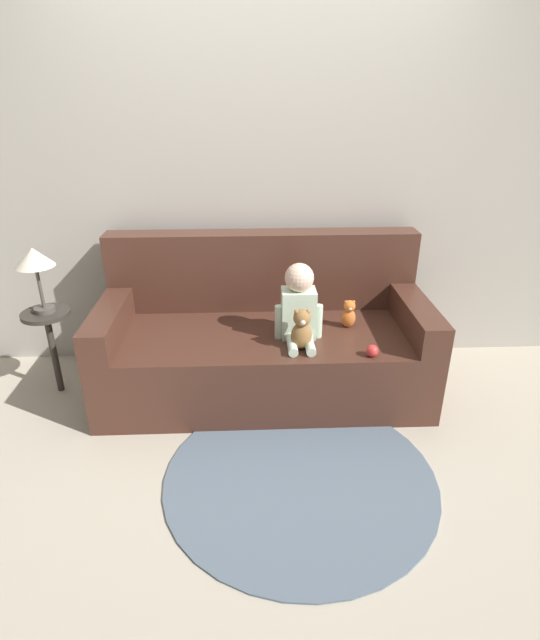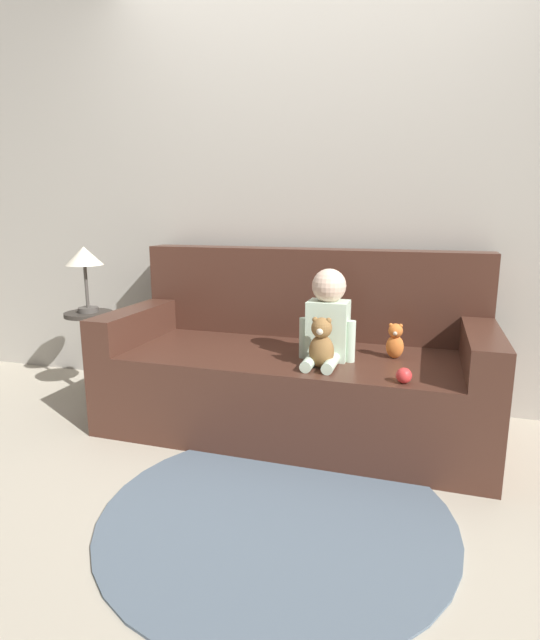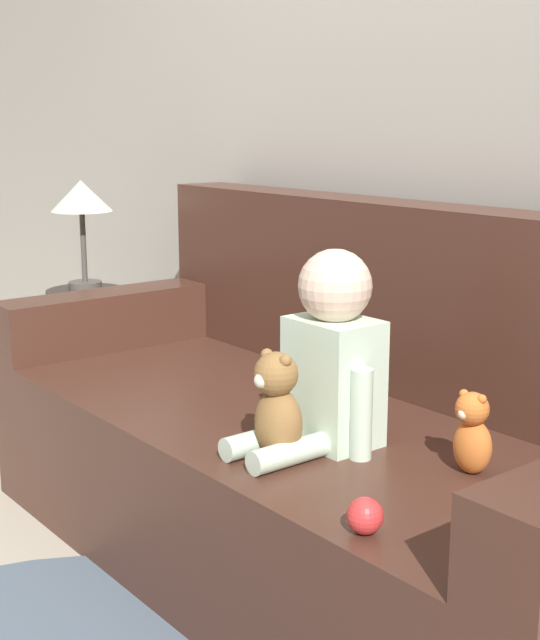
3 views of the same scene
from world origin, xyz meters
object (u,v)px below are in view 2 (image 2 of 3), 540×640
at_px(couch, 297,367).
at_px(person_baby, 328,320).
at_px(toy_ball, 404,376).
at_px(side_table, 86,283).
at_px(teddy_bear_brown, 322,343).
at_px(plush_toy_side, 395,341).

bearing_deg(couch, person_baby, -41.47).
xyz_separation_m(toy_ball, side_table, (-1.88, 0.41, 0.26)).
height_order(toy_ball, side_table, side_table).
relative_size(person_baby, teddy_bear_brown, 1.84).
distance_m(teddy_bear_brown, toy_ball, 0.40).
distance_m(person_baby, side_table, 1.51).
height_order(couch, person_baby, couch).
bearing_deg(couch, toy_ball, -36.57).
xyz_separation_m(person_baby, side_table, (-1.50, 0.16, 0.10)).
bearing_deg(side_table, plush_toy_side, -1.43).
distance_m(couch, side_table, 1.37).
height_order(teddy_bear_brown, plush_toy_side, teddy_bear_brown).
relative_size(couch, person_baby, 4.43).
height_order(couch, side_table, side_table).
xyz_separation_m(couch, teddy_bear_brown, (0.20, -0.32, 0.23)).
height_order(couch, toy_ball, couch).
bearing_deg(person_baby, plush_toy_side, 19.80).
xyz_separation_m(plush_toy_side, toy_ball, (0.06, -0.37, -0.05)).
relative_size(couch, toy_ball, 29.33).
bearing_deg(side_table, teddy_bear_brown, -11.65).
relative_size(couch, teddy_bear_brown, 8.16).
bearing_deg(person_baby, toy_ball, -33.78).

